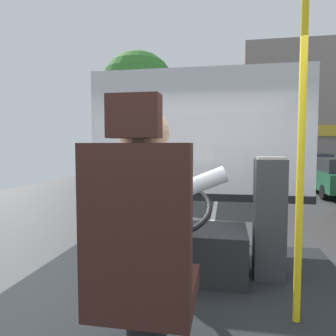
% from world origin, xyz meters
% --- Properties ---
extents(ground, '(18.00, 44.00, 0.06)m').
position_xyz_m(ground, '(0.00, 8.80, -0.02)').
color(ground, '#343434').
extents(driver_seat, '(0.48, 0.48, 1.29)m').
position_xyz_m(driver_seat, '(-0.06, -0.55, 1.32)').
color(driver_seat, black).
rests_on(driver_seat, bus_floor).
extents(bus_driver, '(0.79, 0.56, 0.83)m').
position_xyz_m(bus_driver, '(-0.06, -0.45, 1.52)').
color(bus_driver, '#282833').
rests_on(bus_driver, driver_seat).
extents(steering_console, '(1.10, 1.00, 0.80)m').
position_xyz_m(steering_console, '(-0.06, 0.64, 1.00)').
color(steering_console, black).
rests_on(steering_console, bus_floor).
extents(handrail_pole, '(0.04, 0.04, 2.23)m').
position_xyz_m(handrail_pole, '(0.76, 0.08, 1.90)').
color(handrail_pole, yellow).
rests_on(handrail_pole, bus_floor).
extents(fare_box, '(0.24, 0.27, 0.99)m').
position_xyz_m(fare_box, '(0.67, 0.76, 1.27)').
color(fare_box, '#333338').
rests_on(fare_box, bus_floor).
extents(windshield_panel, '(2.50, 0.08, 1.48)m').
position_xyz_m(windshield_panel, '(0.00, 1.62, 1.82)').
color(windshield_panel, silver).
extents(street_tree, '(3.30, 3.30, 6.06)m').
position_xyz_m(street_tree, '(-3.60, 11.97, 4.38)').
color(street_tree, '#4C3828').
rests_on(street_tree, ground).
extents(shop_building, '(10.25, 4.39, 7.74)m').
position_xyz_m(shop_building, '(6.42, 18.74, 3.87)').
color(shop_building, gray).
rests_on(shop_building, ground).
extents(parked_car_blue, '(1.88, 4.40, 1.47)m').
position_xyz_m(parked_car_blue, '(4.59, 15.67, 0.76)').
color(parked_car_blue, navy).
rests_on(parked_car_blue, ground).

